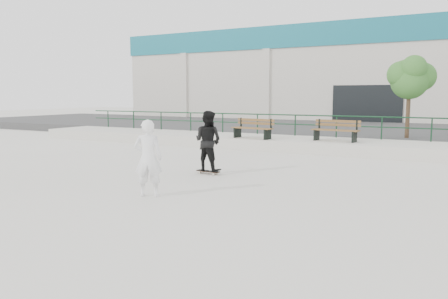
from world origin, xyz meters
The scene contains 11 objects.
ground centered at (0.00, 0.00, 0.00)m, with size 120.00×120.00×0.00m, color beige.
ledge centered at (0.00, 9.50, 0.25)m, with size 30.00×3.00×0.50m, color beige.
parking_strip centered at (0.00, 18.00, 0.25)m, with size 60.00×14.00×0.50m, color #3A3A3A.
railing centered at (0.00, 10.80, 1.24)m, with size 28.00×0.06×1.03m.
commercial_building centered at (0.00, 31.99, 4.58)m, with size 44.20×16.33×8.00m.
bench_left centered at (-2.25, 8.59, 0.95)m, with size 2.04×0.89×0.91m.
bench_right centered at (1.37, 9.17, 0.95)m, with size 2.04×0.77×0.92m.
tree centered at (3.95, 12.16, 3.29)m, with size 2.09×1.86×3.72m.
skateboard centered at (-0.90, 2.19, 0.07)m, with size 0.79×0.25×0.09m.
standing_skater centered at (-0.90, 2.19, 1.04)m, with size 0.92×0.71×1.88m, color black.
seated_skater centered at (-0.63, -1.15, 0.94)m, with size 0.69×0.45×1.88m, color white.
Camera 1 is at (5.90, -9.50, 2.45)m, focal length 35.00 mm.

